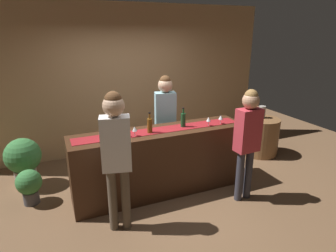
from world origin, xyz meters
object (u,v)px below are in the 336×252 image
wine_bottle_amber (150,125)px  potted_plant_tall (23,159)px  customer_browsing (116,148)px  wine_bottle_clear (116,129)px  round_side_table (261,136)px  bartender (165,114)px  potted_plant_small (29,185)px  wine_bottle_green (183,120)px  wine_glass_far_end (209,120)px  wine_glass_near_customer (135,129)px  customer_sipping (248,134)px  wine_glass_mid_counter (221,118)px  vase_on_side_table (262,112)px

wine_bottle_amber → potted_plant_tall: size_ratio=0.38×
customer_browsing → wine_bottle_amber: bearing=56.8°
wine_bottle_clear → round_side_table: wine_bottle_clear is taller
wine_bottle_clear → customer_browsing: size_ratio=0.17×
wine_bottle_amber → bartender: 0.80m
round_side_table → potted_plant_small: (-4.24, -0.13, -0.07)m
wine_bottle_green → wine_glass_far_end: 0.39m
wine_bottle_amber → round_side_table: wine_bottle_amber is taller
wine_bottle_amber → wine_glass_far_end: 0.92m
wine_glass_near_customer → round_side_table: 2.97m
wine_glass_near_customer → potted_plant_small: (-1.44, 0.51, -0.80)m
customer_sipping → potted_plant_tall: 3.45m
wine_bottle_amber → bartender: size_ratio=0.18×
wine_bottle_clear → wine_glass_mid_counter: size_ratio=2.10×
bartender → round_side_table: (2.06, -0.04, -0.69)m
wine_glass_near_customer → wine_glass_mid_counter: same height
potted_plant_tall → potted_plant_small: size_ratio=1.54×
wine_bottle_green → round_side_table: size_ratio=0.41×
wine_bottle_green → wine_bottle_amber: size_ratio=1.00×
customer_browsing → vase_on_side_table: 3.45m
wine_bottle_green → customer_sipping: bearing=-45.9°
potted_plant_tall → round_side_table: bearing=-5.9°
wine_bottle_green → round_side_table: (2.01, 0.53, -0.74)m
wine_glass_far_end → customer_browsing: size_ratio=0.08×
wine_bottle_clear → wine_glass_mid_counter: bearing=-3.1°
round_side_table → wine_bottle_amber: bearing=-167.1°
wine_glass_near_customer → potted_plant_tall: bearing=144.3°
wine_bottle_clear → potted_plant_tall: (-1.28, 1.00, -0.65)m
wine_glass_near_customer → wine_glass_far_end: size_ratio=1.00×
bartender → wine_bottle_green: bearing=107.7°
customer_sipping → potted_plant_small: bearing=156.3°
customer_sipping → wine_glass_mid_counter: bearing=93.9°
wine_glass_mid_counter → customer_sipping: 0.59m
round_side_table → potted_plant_small: round_side_table is taller
wine_bottle_green → vase_on_side_table: wine_bottle_green is taller
wine_bottle_green → potted_plant_tall: 2.59m
wine_bottle_amber → vase_on_side_table: (2.58, 0.65, -0.25)m
wine_glass_near_customer → wine_glass_far_end: 1.16m
wine_bottle_green → vase_on_side_table: (2.03, 0.60, -0.25)m
potted_plant_small → wine_glass_far_end: bearing=-11.4°
wine_glass_mid_counter → customer_browsing: size_ratio=0.08×
round_side_table → vase_on_side_table: 0.50m
customer_browsing → round_side_table: size_ratio=2.38×
vase_on_side_table → round_side_table: bearing=-107.9°
wine_glass_near_customer → wine_glass_far_end: (1.16, -0.01, 0.00)m
customer_sipping → wine_bottle_clear: bearing=155.5°
customer_browsing → vase_on_side_table: size_ratio=7.34×
potted_plant_tall → potted_plant_small: (0.08, -0.57, -0.16)m
potted_plant_small → round_side_table: bearing=1.7°
wine_glass_near_customer → customer_sipping: customer_sipping is taller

